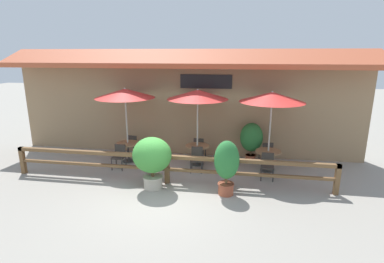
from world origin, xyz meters
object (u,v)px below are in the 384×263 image
at_px(patio_umbrella_near, 125,93).
at_px(patio_umbrella_far, 272,97).
at_px(chair_near_streetside, 119,155).
at_px(chair_near_wallside, 134,144).
at_px(potted_plant_broad_leaf, 227,164).
at_px(potted_plant_entrance_palm, 152,157).
at_px(patio_umbrella_middle, 198,95).
at_px(chair_far_wallside, 266,152).
at_px(dining_table_middle, 197,149).
at_px(potted_plant_small_flowering, 251,138).
at_px(dining_table_far, 268,155).
at_px(chair_far_streetside, 267,165).
at_px(chair_middle_streetside, 197,158).
at_px(chair_middle_wallside, 199,147).
at_px(dining_table_near, 128,147).

distance_m(patio_umbrella_near, patio_umbrella_far, 5.22).
xyz_separation_m(chair_near_streetside, chair_near_wallside, (0.05, 1.45, 0.00)).
bearing_deg(potted_plant_broad_leaf, potted_plant_entrance_palm, 178.43).
relative_size(patio_umbrella_middle, chair_far_wallside, 3.29).
relative_size(chair_near_wallside, dining_table_middle, 0.98).
xyz_separation_m(patio_umbrella_near, chair_far_wallside, (5.22, 0.54, -2.15)).
bearing_deg(potted_plant_small_flowering, chair_far_wallside, -24.23).
relative_size(dining_table_far, chair_far_streetside, 1.02).
height_order(chair_near_wallside, patio_umbrella_far, patio_umbrella_far).
relative_size(patio_umbrella_middle, patio_umbrella_far, 1.00).
bearing_deg(chair_near_streetside, chair_middle_streetside, 3.93).
relative_size(dining_table_middle, chair_far_wallside, 1.02).
distance_m(chair_middle_wallside, potted_plant_broad_leaf, 3.22).
bearing_deg(dining_table_near, chair_far_streetside, -9.14).
relative_size(chair_far_wallside, potted_plant_small_flowering, 0.57).
height_order(dining_table_middle, potted_plant_broad_leaf, potted_plant_broad_leaf).
xyz_separation_m(chair_far_streetside, potted_plant_broad_leaf, (-1.29, -1.37, 0.48)).
relative_size(patio_umbrella_far, chair_far_streetside, 3.29).
xyz_separation_m(patio_umbrella_near, dining_table_near, (0.00, -0.00, -2.04)).
bearing_deg(patio_umbrella_far, chair_far_streetside, -95.93).
xyz_separation_m(chair_middle_streetside, potted_plant_small_flowering, (1.92, 1.35, 0.42)).
relative_size(chair_middle_streetside, chair_middle_wallside, 1.00).
bearing_deg(chair_far_wallside, patio_umbrella_near, -7.90).
relative_size(patio_umbrella_near, patio_umbrella_middle, 1.00).
xyz_separation_m(dining_table_near, patio_umbrella_middle, (2.67, 0.10, 2.04)).
bearing_deg(potted_plant_entrance_palm, chair_near_wallside, 119.53).
xyz_separation_m(chair_middle_wallside, potted_plant_entrance_palm, (-1.06, -2.89, 0.52)).
bearing_deg(chair_near_streetside, chair_far_streetside, -0.74).
height_order(dining_table_far, potted_plant_small_flowering, potted_plant_small_flowering).
bearing_deg(chair_far_wallside, chair_middle_wallside, -18.39).
xyz_separation_m(dining_table_near, chair_near_streetside, (-0.07, -0.73, -0.11)).
xyz_separation_m(patio_umbrella_middle, chair_far_streetside, (2.48, -0.93, -2.15)).
bearing_deg(chair_middle_wallside, dining_table_far, 168.09).
relative_size(dining_table_far, potted_plant_entrance_palm, 0.54).
distance_m(dining_table_middle, chair_middle_wallside, 0.66).
distance_m(patio_umbrella_middle, chair_far_streetside, 3.41).
distance_m(dining_table_middle, chair_far_streetside, 2.65).
bearing_deg(patio_umbrella_middle, potted_plant_small_flowering, 19.43).
relative_size(chair_middle_wallside, potted_plant_entrance_palm, 0.53).
xyz_separation_m(chair_middle_streetside, potted_plant_entrance_palm, (-1.14, -1.59, 0.52)).
xyz_separation_m(chair_middle_wallside, potted_plant_broad_leaf, (1.20, -2.95, 0.48)).
bearing_deg(potted_plant_small_flowering, chair_near_wallside, -179.11).
height_order(chair_middle_streetside, patio_umbrella_far, patio_umbrella_far).
distance_m(chair_near_wallside, dining_table_middle, 2.77).
distance_m(patio_umbrella_middle, dining_table_far, 3.28).
bearing_deg(dining_table_far, chair_near_streetside, -173.72).
bearing_deg(dining_table_far, chair_far_wallside, 89.80).
distance_m(dining_table_near, dining_table_far, 5.22).
bearing_deg(potted_plant_entrance_palm, potted_plant_small_flowering, 43.90).
xyz_separation_m(dining_table_near, dining_table_middle, (2.67, 0.10, 0.00)).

